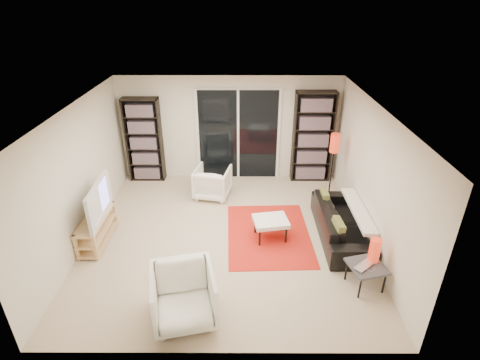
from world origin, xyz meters
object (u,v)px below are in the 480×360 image
object	(u,v)px
ottoman	(271,222)
armchair_front	(184,296)
tv_stand	(97,229)
bookshelf_left	(144,140)
side_table	(367,268)
bookshelf_right	(313,137)
sofa	(341,223)
armchair_back	(213,182)
floor_lamp	(334,149)

from	to	relation	value
ottoman	armchair_front	bearing A→B (deg)	-124.96
tv_stand	armchair_front	world-z (taller)	armchair_front
bookshelf_left	armchair_front	distance (m)	4.54
armchair_front	bookshelf_left	bearing A→B (deg)	96.09
armchair_front	side_table	size ratio (longest dim) A/B	1.41
bookshelf_right	ottoman	bearing A→B (deg)	-114.63
sofa	side_table	bearing A→B (deg)	-176.91
armchair_back	side_table	distance (m)	3.74
armchair_back	floor_lamp	size ratio (longest dim) A/B	0.51
bookshelf_right	tv_stand	xyz separation A→B (m)	(-4.19, -2.50, -0.79)
tv_stand	bookshelf_left	bearing A→B (deg)	82.15
armchair_back	side_table	world-z (taller)	armchair_back
side_table	floor_lamp	bearing A→B (deg)	89.19
tv_stand	floor_lamp	bearing A→B (deg)	20.05
armchair_back	bookshelf_left	bearing A→B (deg)	-16.27
armchair_front	side_table	bearing A→B (deg)	0.54
bookshelf_right	sofa	distance (m)	2.47
armchair_back	armchair_front	xyz separation A→B (m)	(-0.16, -3.41, 0.06)
sofa	side_table	world-z (taller)	sofa
bookshelf_left	ottoman	size ratio (longest dim) A/B	2.89
sofa	ottoman	size ratio (longest dim) A/B	2.94
bookshelf_right	armchair_front	bearing A→B (deg)	-119.41
sofa	ottoman	xyz separation A→B (m)	(-1.29, -0.05, 0.06)
bookshelf_left	bookshelf_right	distance (m)	3.85
bookshelf_right	armchair_back	size ratio (longest dim) A/B	2.86
floor_lamp	bookshelf_right	bearing A→B (deg)	108.28
armchair_back	side_table	xyz separation A→B (m)	(2.49, -2.79, 0.02)
armchair_back	side_table	size ratio (longest dim) A/B	1.20
bookshelf_left	tv_stand	xyz separation A→B (m)	(-0.34, -2.50, -0.71)
bookshelf_left	sofa	distance (m)	4.72
bookshelf_right	tv_stand	size ratio (longest dim) A/B	1.81
bookshelf_left	armchair_back	world-z (taller)	bookshelf_left
ottoman	side_table	xyz separation A→B (m)	(1.35, -1.24, 0.01)
sofa	armchair_front	world-z (taller)	armchair_front
bookshelf_right	sofa	bearing A→B (deg)	-85.44
floor_lamp	sofa	bearing A→B (deg)	-93.86
bookshelf_right	tv_stand	bearing A→B (deg)	-149.17
armchair_front	floor_lamp	world-z (taller)	floor_lamp
armchair_front	armchair_back	bearing A→B (deg)	74.70
armchair_back	armchair_front	distance (m)	3.42
bookshelf_left	armchair_front	bearing A→B (deg)	-71.22
armchair_front	side_table	world-z (taller)	armchair_front
armchair_front	ottoman	world-z (taller)	armchair_front
bookshelf_right	ottoman	size ratio (longest dim) A/B	3.11
armchair_back	ottoman	xyz separation A→B (m)	(1.15, -1.55, 0.01)
floor_lamp	armchair_back	bearing A→B (deg)	179.51
armchair_front	side_table	distance (m)	2.72
bookshelf_right	floor_lamp	size ratio (longest dim) A/B	1.45
bookshelf_right	floor_lamp	distance (m)	0.92
floor_lamp	armchair_front	bearing A→B (deg)	-128.39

